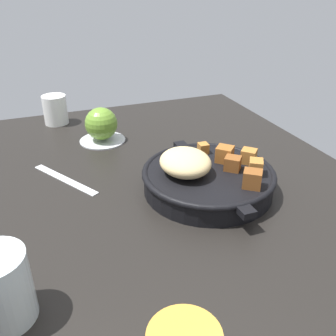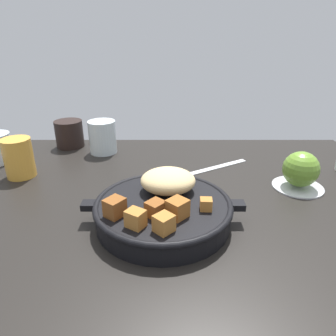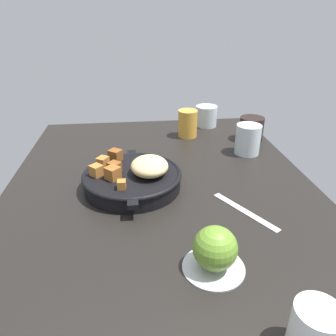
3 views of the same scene
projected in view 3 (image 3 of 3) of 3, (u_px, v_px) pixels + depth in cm
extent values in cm
cube|color=black|center=(162.00, 192.00, 82.94)|extent=(107.77, 79.92, 2.40)
cylinder|color=black|center=(132.00, 180.00, 81.51)|extent=(24.39, 24.39, 4.17)
torus|color=black|center=(132.00, 174.00, 80.72)|extent=(25.10, 25.10, 1.20)
cube|color=black|center=(133.00, 204.00, 68.95)|extent=(2.64, 2.40, 1.20)
cube|color=black|center=(132.00, 154.00, 92.76)|extent=(2.64, 2.40, 1.20)
ellipsoid|color=#DBBC7F|center=(149.00, 165.00, 79.67)|extent=(10.45, 9.30, 4.37)
cube|color=#935623|center=(113.00, 173.00, 77.28)|extent=(4.28, 4.28, 3.07)
cube|color=#A86B2D|center=(122.00, 185.00, 73.31)|extent=(2.15, 2.04, 2.05)
cube|color=#A86B2D|center=(96.00, 170.00, 78.87)|extent=(3.78, 3.78, 2.76)
cube|color=brown|center=(114.00, 167.00, 80.62)|extent=(3.84, 3.86, 2.61)
cube|color=brown|center=(115.00, 155.00, 86.48)|extent=(4.04, 4.12, 3.11)
cube|color=#A86B2D|center=(103.00, 162.00, 82.92)|extent=(3.68, 3.55, 2.82)
cylinder|color=#B7BABF|center=(213.00, 267.00, 56.87)|extent=(11.19, 11.19, 0.60)
sphere|color=olive|center=(215.00, 248.00, 54.97)|extent=(7.86, 7.86, 7.86)
cube|color=silver|center=(245.00, 211.00, 72.64)|extent=(16.66, 10.71, 0.36)
cylinder|color=white|center=(314.00, 331.00, 41.60)|extent=(6.36, 6.36, 7.78)
cylinder|color=gold|center=(188.00, 123.00, 113.14)|extent=(6.79, 6.79, 9.48)
cylinder|color=silver|center=(206.00, 116.00, 123.57)|extent=(8.16, 8.16, 7.82)
cylinder|color=silver|center=(248.00, 139.00, 99.81)|extent=(7.74, 7.74, 9.32)
cylinder|color=black|center=(251.00, 129.00, 110.48)|extent=(8.22, 8.22, 8.00)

